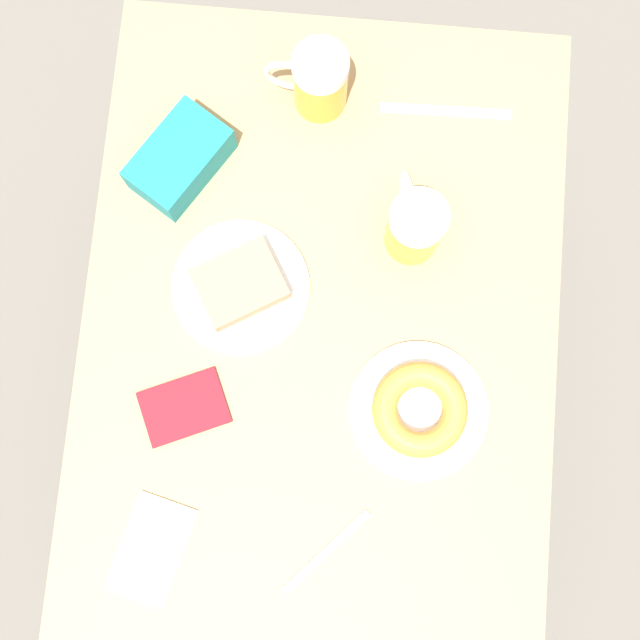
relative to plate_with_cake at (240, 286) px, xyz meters
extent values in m
plane|color=#666059|center=(-0.13, 0.04, -0.73)|extent=(8.00, 8.00, 0.00)
cube|color=tan|center=(-0.13, 0.04, -0.03)|extent=(0.73, 1.02, 0.03)
cylinder|color=black|center=(-0.45, -0.42, -0.39)|extent=(0.04, 0.04, 0.68)
cylinder|color=black|center=(0.20, -0.42, -0.39)|extent=(0.04, 0.04, 0.68)
cylinder|color=black|center=(-0.45, 0.51, -0.39)|extent=(0.04, 0.04, 0.68)
cylinder|color=black|center=(0.20, 0.51, -0.39)|extent=(0.04, 0.04, 0.68)
cylinder|color=white|center=(0.00, 0.00, -0.01)|extent=(0.21, 0.21, 0.01)
cube|color=tan|center=(0.00, 0.00, 0.01)|extent=(0.16, 0.15, 0.04)
cylinder|color=white|center=(-0.29, 0.17, -0.01)|extent=(0.21, 0.21, 0.01)
torus|color=#D18938|center=(-0.29, 0.17, 0.01)|extent=(0.14, 0.14, 0.04)
cylinder|color=gold|center=(-0.10, -0.32, 0.04)|extent=(0.08, 0.08, 0.11)
cylinder|color=white|center=(-0.10, -0.32, 0.10)|extent=(0.09, 0.09, 0.02)
torus|color=silver|center=(-0.05, -0.33, 0.05)|extent=(0.08, 0.02, 0.08)
cylinder|color=gold|center=(-0.26, -0.10, 0.04)|extent=(0.08, 0.08, 0.11)
cylinder|color=white|center=(-0.26, -0.10, 0.10)|extent=(0.09, 0.09, 0.02)
torus|color=silver|center=(-0.24, -0.15, 0.05)|extent=(0.03, 0.08, 0.08)
cube|color=white|center=(0.09, 0.40, -0.01)|extent=(0.13, 0.17, 0.00)
cube|color=silver|center=(-0.17, 0.39, -0.01)|extent=(0.12, 0.13, 0.00)
cube|color=silver|center=(-0.30, -0.32, -0.01)|extent=(0.21, 0.02, 0.00)
cube|color=maroon|center=(0.07, 0.19, -0.01)|extent=(0.15, 0.13, 0.01)
cube|color=teal|center=(0.11, -0.19, 0.02)|extent=(0.17, 0.19, 0.07)
camera|label=1|loc=(-0.15, 0.27, 1.34)|focal=50.00mm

